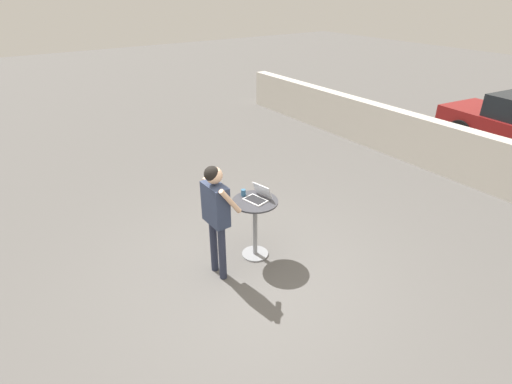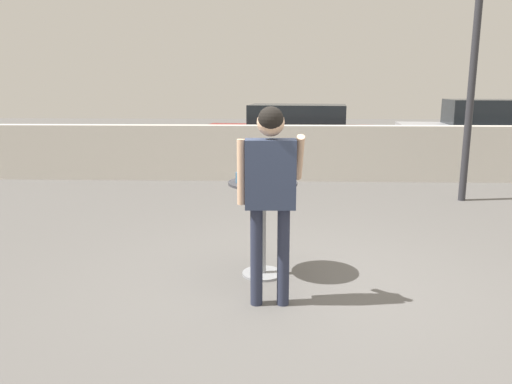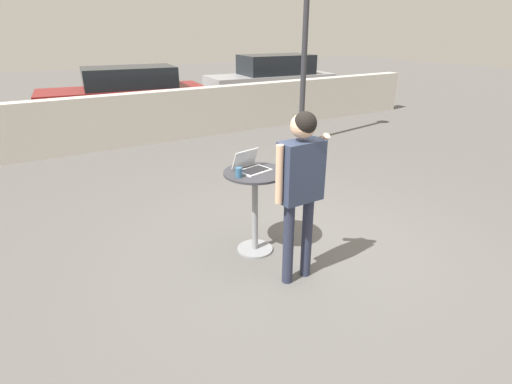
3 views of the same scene
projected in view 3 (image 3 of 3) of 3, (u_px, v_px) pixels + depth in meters
name	position (u px, v px, depth m)	size (l,w,h in m)	color
ground_plane	(302.00, 255.00, 4.69)	(50.00, 50.00, 0.00)	#5B5956
pavement_kerb	(149.00, 118.00, 9.04)	(15.80, 0.35, 1.14)	beige
cafe_table	(255.00, 198.00, 4.54)	(0.70, 0.70, 1.00)	gray
laptop	(251.00, 166.00, 4.44)	(0.40, 0.38, 0.22)	silver
coffee_mug	(239.00, 172.00, 4.24)	(0.11, 0.07, 0.11)	#336084
standing_person	(301.00, 176.00, 3.83)	(0.58, 0.40, 1.79)	#282D42
parked_car_near_street	(125.00, 93.00, 11.06)	(4.55, 2.13, 1.47)	maroon
parked_car_further_down	(272.00, 79.00, 13.98)	(4.56, 2.05, 1.58)	#9E9EA3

